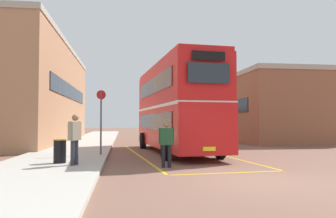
{
  "coord_description": "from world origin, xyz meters",
  "views": [
    {
      "loc": [
        -3.79,
        -9.21,
        1.68
      ],
      "look_at": [
        -0.86,
        12.49,
        2.52
      ],
      "focal_mm": 35.71,
      "sensor_mm": 36.0,
      "label": 1
    }
  ],
  "objects": [
    {
      "name": "ground_plane",
      "position": [
        0.0,
        14.4,
        0.0
      ],
      "size": [
        135.6,
        135.6,
        0.0
      ],
      "primitive_type": "plane",
      "color": "brown"
    },
    {
      "name": "sidewalk_left",
      "position": [
        -6.5,
        16.8,
        0.07
      ],
      "size": [
        4.0,
        57.6,
        0.14
      ],
      "primitive_type": "cube",
      "color": "#B2ADA3",
      "rests_on": "ground"
    },
    {
      "name": "brick_building_left",
      "position": [
        -11.06,
        19.14,
        3.95
      ],
      "size": [
        6.05,
        21.16,
        7.89
      ],
      "color": "#AD7A56",
      "rests_on": "ground"
    },
    {
      "name": "depot_building_right",
      "position": [
        9.51,
        21.0,
        2.88
      ],
      "size": [
        8.16,
        16.75,
        5.75
      ],
      "color": "brown",
      "rests_on": "ground"
    },
    {
      "name": "double_decker_bus",
      "position": [
        -0.96,
        8.77,
        2.51
      ],
      "size": [
        3.53,
        10.79,
        4.75
      ],
      "color": "black",
      "rests_on": "ground"
    },
    {
      "name": "single_deck_bus",
      "position": [
        3.29,
        26.48,
        1.64
      ],
      "size": [
        2.67,
        8.85,
        3.02
      ],
      "color": "black",
      "rests_on": "ground"
    },
    {
      "name": "pedestrian_boarding",
      "position": [
        -2.2,
        3.03,
        0.99
      ],
      "size": [
        0.57,
        0.25,
        1.7
      ],
      "color": "black",
      "rests_on": "ground"
    },
    {
      "name": "pedestrian_waiting_near",
      "position": [
        -5.5,
        3.07,
        1.2
      ],
      "size": [
        0.43,
        0.56,
        1.81
      ],
      "color": "#2D2D38",
      "rests_on": "sidewalk_left"
    },
    {
      "name": "litter_bin",
      "position": [
        -6.13,
        3.78,
        0.59
      ],
      "size": [
        0.48,
        0.48,
        0.89
      ],
      "color": "black",
      "rests_on": "sidewalk_left"
    },
    {
      "name": "bus_stop_sign",
      "position": [
        -4.82,
        6.84,
        1.95
      ],
      "size": [
        0.43,
        0.14,
        3.04
      ],
      "color": "#4C4C51",
      "rests_on": "sidewalk_left"
    },
    {
      "name": "bay_marking_yellow",
      "position": [
        -0.87,
        6.82,
        0.0
      ],
      "size": [
        5.37,
        12.99,
        0.01
      ],
      "color": "gold",
      "rests_on": "ground"
    }
  ]
}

